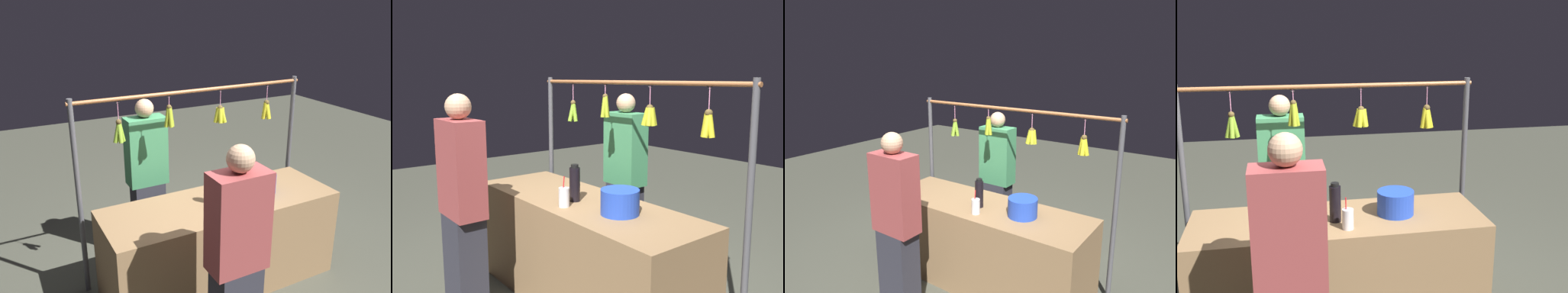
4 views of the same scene
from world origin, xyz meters
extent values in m
plane|color=#44453A|center=(0.00, 0.00, 0.00)|extent=(12.00, 12.00, 0.00)
cube|color=olive|center=(0.00, 0.00, 0.41)|extent=(2.04, 0.68, 0.81)
cylinder|color=#4C4C51|center=(-1.08, -0.44, 0.86)|extent=(0.04, 0.04, 1.71)
cylinder|color=#4C4C51|center=(1.08, -0.44, 0.86)|extent=(0.04, 0.04, 1.71)
cylinder|color=#9E6038|center=(0.00, -0.44, 1.67)|extent=(2.22, 0.03, 0.03)
torus|color=black|center=(-0.76, -0.44, 1.66)|extent=(0.04, 0.01, 0.04)
cylinder|color=pink|center=(-0.76, -0.44, 1.57)|extent=(0.01, 0.01, 0.17)
sphere|color=brown|center=(-0.76, -0.44, 1.49)|extent=(0.05, 0.05, 0.05)
cylinder|color=gold|center=(-0.74, -0.44, 1.41)|extent=(0.06, 0.04, 0.16)
cylinder|color=gold|center=(-0.76, -0.42, 1.41)|extent=(0.05, 0.08, 0.17)
cylinder|color=gold|center=(-0.78, -0.44, 1.41)|extent=(0.07, 0.04, 0.16)
cylinder|color=gold|center=(-0.76, -0.46, 1.41)|extent=(0.04, 0.07, 0.16)
torus|color=black|center=(-0.24, -0.44, 1.66)|extent=(0.04, 0.01, 0.04)
cylinder|color=pink|center=(-0.24, -0.44, 1.57)|extent=(0.01, 0.01, 0.16)
sphere|color=brown|center=(-0.24, -0.44, 1.49)|extent=(0.05, 0.05, 0.05)
cylinder|color=gold|center=(-0.21, -0.45, 1.43)|extent=(0.07, 0.04, 0.14)
cylinder|color=gold|center=(-0.23, -0.42, 1.43)|extent=(0.05, 0.07, 0.14)
cylinder|color=gold|center=(-0.26, -0.42, 1.43)|extent=(0.06, 0.07, 0.14)
cylinder|color=gold|center=(-0.27, -0.44, 1.43)|extent=(0.06, 0.04, 0.14)
cylinder|color=gold|center=(-0.25, -0.47, 1.43)|extent=(0.05, 0.06, 0.14)
cylinder|color=gold|center=(-0.22, -0.47, 1.43)|extent=(0.05, 0.06, 0.14)
torus|color=black|center=(0.27, -0.44, 1.66)|extent=(0.04, 0.01, 0.04)
cylinder|color=pink|center=(0.27, -0.44, 1.61)|extent=(0.01, 0.01, 0.10)
sphere|color=brown|center=(0.27, -0.44, 1.56)|extent=(0.04, 0.04, 0.04)
cylinder|color=#9DB227|center=(0.28, -0.45, 1.47)|extent=(0.06, 0.04, 0.18)
cylinder|color=#9DB227|center=(0.26, -0.43, 1.47)|extent=(0.04, 0.06, 0.18)
cylinder|color=#9DB227|center=(0.25, -0.44, 1.47)|extent=(0.05, 0.04, 0.18)
cylinder|color=#9DB227|center=(0.27, -0.46, 1.47)|extent=(0.03, 0.06, 0.18)
torus|color=black|center=(0.71, -0.44, 1.66)|extent=(0.04, 0.01, 0.04)
cylinder|color=pink|center=(0.71, -0.44, 1.57)|extent=(0.01, 0.01, 0.17)
sphere|color=brown|center=(0.71, -0.44, 1.49)|extent=(0.05, 0.05, 0.05)
cylinder|color=#7AA62B|center=(0.73, -0.44, 1.40)|extent=(0.08, 0.04, 0.17)
cylinder|color=#7AA62B|center=(0.71, -0.43, 1.40)|extent=(0.04, 0.08, 0.17)
cylinder|color=#7AA62B|center=(0.69, -0.45, 1.40)|extent=(0.07, 0.04, 0.18)
cylinder|color=#7AA62B|center=(0.71, -0.46, 1.40)|extent=(0.04, 0.06, 0.17)
cylinder|color=black|center=(0.03, 0.05, 0.94)|extent=(0.08, 0.08, 0.25)
cylinder|color=black|center=(0.03, 0.05, 1.07)|extent=(0.06, 0.06, 0.02)
cylinder|color=blue|center=(-0.41, 0.00, 0.90)|extent=(0.26, 0.26, 0.17)
cylinder|color=silver|center=(-0.04, 0.20, 0.88)|extent=(0.08, 0.08, 0.14)
cylinder|color=red|center=(-0.03, 0.20, 0.92)|extent=(0.01, 0.03, 0.22)
cube|color=#2D2D38|center=(0.37, -0.77, 0.37)|extent=(0.30, 0.20, 0.75)
cube|color=#3F8C59|center=(0.37, -0.77, 1.07)|extent=(0.37, 0.20, 0.65)
sphere|color=tan|center=(0.37, -0.77, 1.49)|extent=(0.17, 0.17, 0.17)
cube|color=#2D2D38|center=(0.35, 0.78, 0.38)|extent=(0.31, 0.21, 0.76)
cube|color=#993F3F|center=(0.35, 0.78, 1.10)|extent=(0.38, 0.21, 0.67)
sphere|color=tan|center=(0.35, 0.78, 1.52)|extent=(0.18, 0.18, 0.18)
camera|label=1|loc=(1.63, 2.66, 2.39)|focal=37.70mm
camera|label=2|loc=(-2.45, 1.89, 1.72)|focal=39.70mm
camera|label=3|loc=(-1.91, 2.73, 2.22)|focal=34.85mm
camera|label=4|loc=(0.37, 3.16, 2.14)|focal=44.95mm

